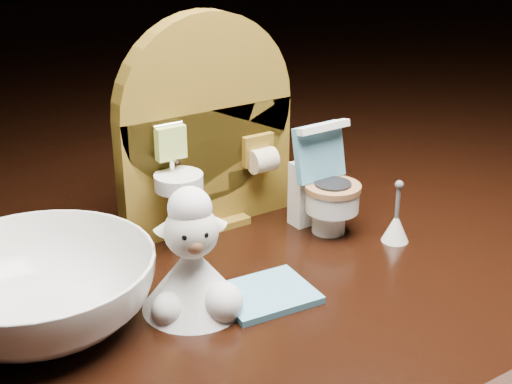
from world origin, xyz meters
TOP-DOWN VIEW (x-y plane):
  - backdrop_panel at (-0.00, 0.06)m, footprint 0.13×0.05m
  - toy_toilet at (0.06, 0.01)m, footprint 0.04×0.05m
  - bath_mat at (-0.02, -0.04)m, footprint 0.06×0.05m
  - toilet_brush at (0.09, -0.03)m, footprint 0.02×0.02m
  - plush_lamb at (-0.06, -0.03)m, footprint 0.06×0.06m
  - ceramic_bowl at (-0.14, 0.00)m, footprint 0.14×0.14m

SIDE VIEW (x-z plane):
  - bath_mat at x=-0.02m, z-range 0.00..0.00m
  - toilet_brush at x=0.09m, z-range -0.01..0.03m
  - ceramic_bowl at x=-0.14m, z-range 0.00..0.04m
  - plush_lamb at x=-0.06m, z-range -0.01..0.06m
  - toy_toilet at x=0.06m, z-range -0.01..0.07m
  - backdrop_panel at x=0.00m, z-range -0.01..0.14m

